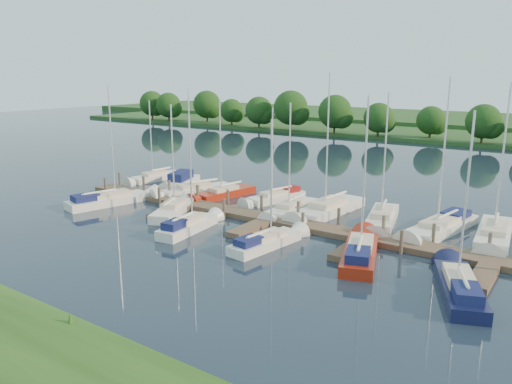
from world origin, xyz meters
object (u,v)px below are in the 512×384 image
Objects in this scene: dock at (266,221)px; sailboat_n_0 at (155,178)px; sailboat_s_2 at (189,227)px; motorboat at (180,183)px; sailboat_n_5 at (290,210)px.

dock is 4.49× the size of sailboat_n_0.
sailboat_n_0 is 18.84m from sailboat_s_2.
motorboat is (-14.48, 5.95, 0.17)m from dock.
dock is at bearing 138.70° from motorboat.
dock is 15.66m from motorboat.
sailboat_n_0 is 0.94× the size of sailboat_n_5.
motorboat reaches higher than dock.
sailboat_n_5 is 1.08× the size of sailboat_s_2.
sailboat_n_5 reaches higher than sailboat_s_2.
sailboat_n_0 reaches higher than motorboat.
sailboat_n_0 is 1.32× the size of motorboat.
sailboat_s_2 is (-3.62, -4.73, 0.13)m from dock.
sailboat_s_2 is (-3.72, -8.28, 0.06)m from sailboat_n_5.
sailboat_s_2 reaches higher than motorboat.
sailboat_n_5 is (14.58, -2.40, -0.10)m from motorboat.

